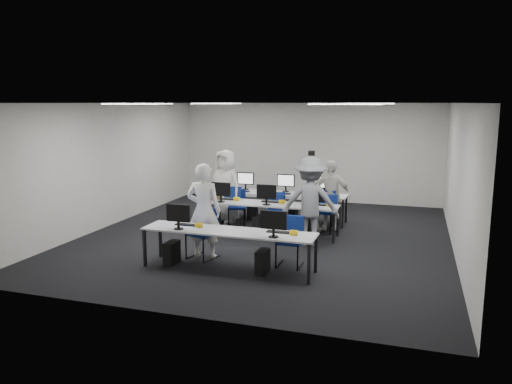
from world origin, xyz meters
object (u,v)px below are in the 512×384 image
(chair_0, at_px, (203,242))
(chair_5, at_px, (235,210))
(photographer, at_px, (310,202))
(chair_1, at_px, (290,251))
(student_2, at_px, (226,186))
(chair_6, at_px, (277,216))
(chair_7, at_px, (327,219))
(student_1, at_px, (308,199))
(chair_3, at_px, (276,218))
(chair_2, at_px, (237,214))
(student_0, at_px, (204,211))
(desk_mid, at_px, (269,205))
(desk_front, at_px, (228,233))
(chair_4, at_px, (324,219))
(student_3, at_px, (330,195))

(chair_0, height_order, chair_5, chair_0)
(photographer, bearing_deg, chair_1, 78.39)
(chair_0, distance_m, student_2, 3.07)
(chair_6, xyz_separation_m, chair_7, (1.22, 0.01, 0.02))
(chair_0, relative_size, student_1, 0.64)
(chair_3, xyz_separation_m, student_1, (0.77, 0.04, 0.49))
(chair_7, height_order, photographer, photographer)
(chair_2, distance_m, student_0, 2.80)
(chair_7, bearing_deg, desk_mid, -164.58)
(student_1, bearing_deg, chair_0, 51.27)
(desk_mid, bearing_deg, chair_6, 90.07)
(chair_3, distance_m, chair_6, 0.23)
(desk_front, xyz_separation_m, chair_7, (1.22, 3.38, -0.40))
(chair_6, bearing_deg, chair_2, 177.64)
(chair_1, height_order, chair_5, chair_5)
(student_1, relative_size, student_2, 0.83)
(photographer, bearing_deg, desk_mid, -37.81)
(chair_4, xyz_separation_m, student_3, (0.09, 0.29, 0.53))
(student_0, xyz_separation_m, photographer, (1.80, 1.45, 0.01))
(chair_0, bearing_deg, chair_2, 111.70)
(chair_5, xyz_separation_m, chair_7, (2.38, -0.12, -0.02))
(chair_5, distance_m, chair_7, 2.38)
(chair_4, height_order, student_1, student_1)
(chair_2, relative_size, student_1, 0.57)
(chair_0, bearing_deg, chair_4, 71.03)
(student_0, bearing_deg, student_3, -129.02)
(chair_4, distance_m, student_0, 3.34)
(chair_7, bearing_deg, student_0, -141.55)
(chair_1, bearing_deg, student_0, -179.37)
(chair_7, bearing_deg, photographer, -112.76)
(chair_4, bearing_deg, photographer, -90.24)
(chair_0, relative_size, chair_2, 1.13)
(desk_front, relative_size, student_0, 1.71)
(desk_front, bearing_deg, chair_0, 145.66)
(student_1, bearing_deg, student_0, 50.94)
(student_1, relative_size, photographer, 0.81)
(chair_7, distance_m, student_0, 3.49)
(desk_mid, xyz_separation_m, chair_1, (1.02, -2.06, -0.39))
(chair_0, relative_size, chair_4, 1.02)
(chair_6, bearing_deg, student_2, 168.11)
(chair_7, bearing_deg, chair_1, -111.31)
(desk_front, height_order, chair_0, chair_0)
(chair_3, xyz_separation_m, chair_7, (1.20, 0.25, 0.01))
(student_0, bearing_deg, chair_4, -130.45)
(chair_7, distance_m, student_1, 0.67)
(chair_1, bearing_deg, chair_5, 127.11)
(desk_front, relative_size, chair_3, 3.68)
(chair_0, xyz_separation_m, chair_4, (1.90, 2.74, -0.01))
(chair_7, xyz_separation_m, student_0, (-1.94, -2.84, 0.65))
(desk_mid, bearing_deg, chair_3, 87.41)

